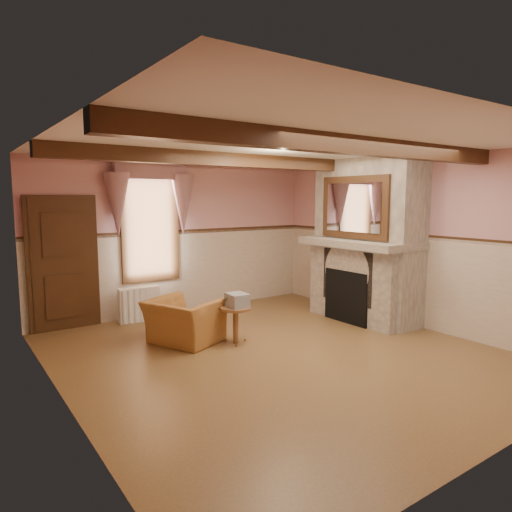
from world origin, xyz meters
TOP-DOWN VIEW (x-y plane):
  - floor at (0.00, 0.00)m, footprint 5.50×6.00m
  - ceiling at (0.00, 0.00)m, footprint 5.50×6.00m
  - wall_back at (0.00, 3.00)m, footprint 5.50×0.02m
  - wall_front at (0.00, -3.00)m, footprint 5.50×0.02m
  - wall_left at (-2.75, 0.00)m, footprint 0.02×6.00m
  - wall_right at (2.75, 0.00)m, footprint 0.02×6.00m
  - wainscot at (0.00, 0.00)m, footprint 5.50×6.00m
  - chair_rail at (0.00, 0.00)m, footprint 5.50×6.00m
  - firebox at (2.00, 0.60)m, footprint 0.20×0.95m
  - armchair at (-0.83, 1.19)m, footprint 1.19×1.26m
  - side_table at (-0.23, 0.72)m, footprint 0.55×0.55m
  - book_stack at (-0.22, 0.70)m, footprint 0.28×0.34m
  - radiator at (-0.95, 2.70)m, footprint 0.71×0.23m
  - bowl at (2.24, 0.69)m, footprint 0.35×0.35m
  - mantel_clock at (2.24, 1.20)m, footprint 0.14×0.24m
  - oil_lamp at (2.24, 0.91)m, footprint 0.11×0.11m
  - candle_red at (2.24, -0.11)m, footprint 0.06×0.06m
  - jar_yellow at (2.24, 0.26)m, footprint 0.06×0.06m
  - fireplace at (2.42, 0.60)m, footprint 0.85×2.00m
  - mantel at (2.24, 0.60)m, footprint 1.05×2.05m
  - overmantel_mirror at (2.06, 0.60)m, footprint 0.06×1.44m
  - door at (-2.10, 2.94)m, footprint 1.10×0.10m
  - window at (-0.60, 2.97)m, footprint 1.06×0.08m
  - window_drapes at (-0.60, 2.88)m, footprint 1.30×0.14m
  - ceiling_beam_front at (0.00, -1.20)m, footprint 5.50×0.18m
  - ceiling_beam_back at (0.00, 1.20)m, footprint 5.50×0.18m

SIDE VIEW (x-z plane):
  - floor at x=0.00m, z-range -0.01..0.01m
  - side_table at x=-0.23m, z-range 0.00..0.55m
  - radiator at x=-0.95m, z-range 0.00..0.60m
  - armchair at x=-0.83m, z-range 0.00..0.65m
  - firebox at x=2.00m, z-range 0.00..0.90m
  - book_stack at x=-0.22m, z-range 0.55..0.75m
  - wainscot at x=0.00m, z-range 0.00..1.50m
  - door at x=-2.10m, z-range 0.00..2.10m
  - mantel at x=2.24m, z-range 1.30..1.42m
  - wall_back at x=0.00m, z-range 0.00..2.80m
  - wall_front at x=0.00m, z-range 0.00..2.80m
  - wall_left at x=-2.75m, z-range 0.00..2.80m
  - wall_right at x=2.75m, z-range 0.00..2.80m
  - fireplace at x=2.42m, z-range 0.00..2.80m
  - bowl at x=2.24m, z-range 1.42..1.51m
  - jar_yellow at x=2.24m, z-range 1.42..1.54m
  - chair_rail at x=0.00m, z-range 1.46..1.54m
  - candle_red at x=2.24m, z-range 1.42..1.58m
  - mantel_clock at x=2.24m, z-range 1.42..1.62m
  - oil_lamp at x=2.24m, z-range 1.42..1.70m
  - window at x=-0.60m, z-range 0.64..2.66m
  - overmantel_mirror at x=2.06m, z-range 1.45..2.49m
  - window_drapes at x=-0.60m, z-range 1.55..2.95m
  - ceiling_beam_front at x=0.00m, z-range 2.60..2.80m
  - ceiling_beam_back at x=0.00m, z-range 2.60..2.80m
  - ceiling at x=0.00m, z-range 2.79..2.80m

